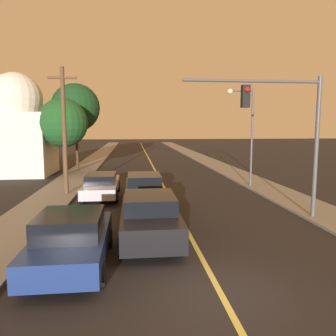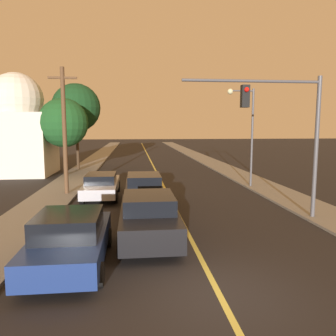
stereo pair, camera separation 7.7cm
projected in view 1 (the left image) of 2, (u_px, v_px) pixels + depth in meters
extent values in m
plane|color=black|center=(221.00, 295.00, 7.82)|extent=(200.00, 200.00, 0.00)
cube|color=black|center=(148.00, 157.00, 43.33)|extent=(10.66, 80.00, 0.01)
cube|color=#D1C14C|center=(148.00, 157.00, 43.33)|extent=(0.16, 76.00, 0.00)
cube|color=gray|center=(98.00, 157.00, 42.61)|extent=(2.50, 80.00, 0.12)
cube|color=gray|center=(197.00, 156.00, 44.03)|extent=(2.50, 80.00, 0.12)
cube|color=black|center=(149.00, 219.00, 11.69)|extent=(1.97, 5.05, 0.80)
cube|color=black|center=(150.00, 202.00, 11.41)|extent=(1.73, 2.27, 0.53)
cylinder|color=black|center=(124.00, 219.00, 13.19)|extent=(0.22, 0.64, 0.64)
cylinder|color=black|center=(170.00, 217.00, 13.39)|extent=(0.22, 0.64, 0.64)
cylinder|color=black|center=(122.00, 247.00, 10.10)|extent=(0.22, 0.64, 0.64)
cylinder|color=black|center=(182.00, 244.00, 10.30)|extent=(0.22, 0.64, 0.64)
cube|color=black|center=(144.00, 192.00, 16.83)|extent=(1.86, 5.15, 0.68)
cube|color=black|center=(144.00, 180.00, 16.55)|extent=(1.64, 2.32, 0.59)
cylinder|color=black|center=(127.00, 192.00, 18.36)|extent=(0.22, 0.68, 0.68)
cylinder|color=black|center=(159.00, 192.00, 18.55)|extent=(0.22, 0.68, 0.68)
cylinder|color=black|center=(126.00, 206.00, 15.21)|extent=(0.22, 0.68, 0.68)
cylinder|color=black|center=(164.00, 205.00, 15.40)|extent=(0.22, 0.68, 0.68)
cube|color=navy|center=(72.00, 244.00, 9.45)|extent=(1.98, 4.50, 0.67)
cube|color=black|center=(70.00, 224.00, 9.19)|extent=(1.74, 2.03, 0.61)
cylinder|color=black|center=(51.00, 240.00, 10.76)|extent=(0.22, 0.62, 0.62)
cylinder|color=black|center=(109.00, 237.00, 10.97)|extent=(0.22, 0.62, 0.62)
cylinder|color=black|center=(23.00, 278.00, 8.01)|extent=(0.22, 0.62, 0.62)
cylinder|color=black|center=(101.00, 275.00, 8.21)|extent=(0.22, 0.62, 0.62)
cube|color=#A5A8B2|center=(102.00, 186.00, 18.64)|extent=(1.82, 5.14, 0.55)
cube|color=black|center=(101.00, 178.00, 18.38)|extent=(1.60, 2.31, 0.48)
cylinder|color=black|center=(90.00, 186.00, 20.16)|extent=(0.22, 0.69, 0.69)
cylinder|color=black|center=(118.00, 186.00, 20.34)|extent=(0.22, 0.69, 0.69)
cylinder|color=black|center=(82.00, 197.00, 17.01)|extent=(0.22, 0.69, 0.69)
cylinder|color=black|center=(116.00, 197.00, 17.20)|extent=(0.22, 0.69, 0.69)
cylinder|color=#47474C|center=(316.00, 148.00, 13.93)|extent=(0.18, 0.18, 5.97)
cylinder|color=#47474C|center=(253.00, 81.00, 13.27)|extent=(5.79, 0.12, 0.12)
cube|color=black|center=(245.00, 96.00, 13.32)|extent=(0.32, 0.28, 0.90)
sphere|color=red|center=(247.00, 90.00, 13.11)|extent=(0.20, 0.20, 0.20)
cylinder|color=#47474C|center=(252.00, 138.00, 21.28)|extent=(0.14, 0.14, 6.30)
cylinder|color=#47474C|center=(242.00, 91.00, 20.82)|extent=(1.53, 0.09, 0.09)
sphere|color=beige|center=(230.00, 92.00, 20.74)|extent=(0.36, 0.36, 0.36)
cylinder|color=#513823|center=(64.00, 131.00, 18.75)|extent=(0.24, 0.24, 7.22)
cube|color=#513823|center=(62.00, 78.00, 18.38)|extent=(1.60, 0.12, 0.12)
cylinder|color=#4C3823|center=(64.00, 158.00, 26.37)|extent=(0.28, 0.28, 2.83)
sphere|color=#19471E|center=(63.00, 123.00, 26.02)|extent=(3.90, 3.90, 3.90)
cylinder|color=#3D2B1C|center=(77.00, 147.00, 30.14)|extent=(0.26, 0.26, 4.08)
sphere|color=#143819|center=(76.00, 108.00, 29.70)|extent=(4.35, 4.35, 4.35)
cube|color=beige|center=(18.00, 144.00, 27.22)|extent=(5.33, 5.33, 5.12)
sphere|color=beige|center=(16.00, 99.00, 26.76)|extent=(4.23, 4.23, 4.23)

